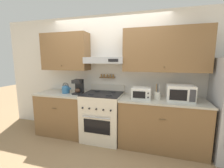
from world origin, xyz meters
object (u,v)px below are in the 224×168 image
at_px(toaster_oven, 141,93).
at_px(stove_range, 103,116).
at_px(tea_kettle, 66,89).
at_px(coffee_maker, 79,86).
at_px(microwave, 180,93).
at_px(utensil_crock, 157,95).

bearing_deg(toaster_oven, stove_range, 179.33).
xyz_separation_m(tea_kettle, toaster_oven, (1.60, -0.00, 0.01)).
bearing_deg(tea_kettle, coffee_maker, 5.90).
relative_size(tea_kettle, toaster_oven, 0.67).
height_order(stove_range, microwave, microwave).
relative_size(stove_range, tea_kettle, 4.79).
bearing_deg(tea_kettle, microwave, 0.45).
height_order(tea_kettle, coffee_maker, coffee_maker).
distance_m(tea_kettle, microwave, 2.26).
bearing_deg(microwave, tea_kettle, -179.55).
distance_m(coffee_maker, toaster_oven, 1.31).
distance_m(coffee_maker, microwave, 1.97).
distance_m(stove_range, microwave, 1.53).
xyz_separation_m(tea_kettle, coffee_maker, (0.29, 0.03, 0.06)).
distance_m(stove_range, utensil_crock, 1.16).
bearing_deg(toaster_oven, tea_kettle, 179.94).
bearing_deg(stove_range, coffee_maker, 177.61).
distance_m(tea_kettle, coffee_maker, 0.30).
relative_size(utensil_crock, toaster_oven, 0.85).
relative_size(tea_kettle, utensil_crock, 0.79).
bearing_deg(coffee_maker, microwave, -0.35).
xyz_separation_m(stove_range, toaster_oven, (0.76, -0.01, 0.53)).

